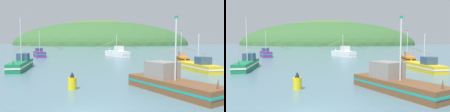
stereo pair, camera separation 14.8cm
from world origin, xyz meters
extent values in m
ellipsoid|color=#516B38|center=(-28.57, 236.88, 0.00)|extent=(154.84, 123.87, 57.57)
ellipsoid|color=#386633|center=(-28.16, 237.71, 0.00)|extent=(198.72, 158.98, 53.18)
cube|color=#197A47|center=(-13.65, 19.40, 0.60)|extent=(4.71, 10.70, 1.20)
cube|color=white|center=(-13.65, 19.40, 0.66)|extent=(4.76, 10.80, 0.22)
cone|color=#197A47|center=(-12.30, 14.71, 1.55)|extent=(0.25, 0.25, 0.70)
cube|color=#334C6B|center=(-14.11, 21.00, 1.75)|extent=(2.18, 2.62, 1.09)
cylinder|color=silver|center=(-13.71, 19.62, 4.44)|extent=(0.12, 0.12, 6.47)
cube|color=white|center=(-13.71, 19.62, 7.79)|extent=(0.13, 0.35, 0.20)
cube|color=gold|center=(12.35, 19.19, 0.52)|extent=(3.94, 7.87, 1.04)
cube|color=white|center=(12.35, 19.19, 0.57)|extent=(3.98, 7.95, 0.19)
cone|color=gold|center=(11.47, 22.57, 1.39)|extent=(0.24, 0.24, 0.70)
cube|color=#334C6B|center=(12.62, 18.13, 1.55)|extent=(1.97, 1.98, 1.03)
cylinder|color=silver|center=(12.34, 19.21, 3.01)|extent=(0.12, 0.12, 3.95)
cube|color=white|center=(12.34, 19.21, 5.11)|extent=(0.12, 0.36, 0.20)
cube|color=#6B2D84|center=(-21.15, 43.91, 0.73)|extent=(6.20, 8.43, 1.46)
cube|color=teal|center=(-21.15, 43.91, 0.80)|extent=(6.26, 8.52, 0.26)
cone|color=#6B2D84|center=(-19.22, 40.57, 1.81)|extent=(0.27, 0.27, 0.70)
cube|color=#334C6B|center=(-21.42, 44.37, 1.91)|extent=(2.45, 2.55, 0.90)
cylinder|color=silver|center=(-20.78, 43.27, 4.31)|extent=(0.12, 0.12, 5.71)
cube|color=teal|center=(-20.78, 43.27, 7.29)|extent=(0.21, 0.33, 0.20)
cylinder|color=#997F4C|center=(-17.84, 45.83, 2.76)|extent=(4.73, 2.80, 2.11)
cylinder|color=#997F4C|center=(-24.47, 42.00, 2.76)|extent=(4.73, 2.80, 2.11)
cube|color=orange|center=(13.91, 34.31, 0.55)|extent=(2.00, 6.65, 1.09)
cube|color=black|center=(13.91, 34.31, 0.60)|extent=(2.02, 6.72, 0.20)
cone|color=orange|center=(14.04, 37.33, 1.44)|extent=(0.21, 0.21, 0.70)
cube|color=gray|center=(13.89, 33.91, 1.57)|extent=(1.34, 1.72, 0.95)
cylinder|color=silver|center=(13.94, 35.04, 3.72)|extent=(0.12, 0.12, 5.27)
cube|color=black|center=(13.94, 35.04, 6.48)|extent=(0.05, 0.36, 0.20)
cylinder|color=#997F4C|center=(11.06, 34.43, 2.12)|extent=(4.04, 0.30, 1.56)
cylinder|color=#997F4C|center=(16.76, 34.18, 2.12)|extent=(4.04, 0.30, 1.56)
cube|color=brown|center=(5.92, 6.12, 0.52)|extent=(7.01, 8.48, 1.04)
cube|color=teal|center=(5.92, 6.12, 0.57)|extent=(7.08, 8.57, 0.19)
cone|color=brown|center=(8.21, 2.87, 1.39)|extent=(0.28, 0.28, 0.70)
cube|color=gray|center=(5.25, 7.06, 1.74)|extent=(3.03, 3.11, 1.40)
cylinder|color=silver|center=(6.11, 5.84, 3.50)|extent=(0.12, 0.12, 4.92)
cube|color=teal|center=(6.11, 5.84, 6.08)|extent=(0.23, 0.31, 0.20)
cube|color=white|center=(-0.43, 47.40, 0.74)|extent=(7.29, 9.19, 1.48)
cube|color=white|center=(-0.43, 47.40, 0.81)|extent=(7.36, 9.28, 0.27)
cone|color=white|center=(-2.90, 51.03, 1.83)|extent=(0.28, 0.28, 0.70)
cube|color=silver|center=(0.16, 46.53, 2.19)|extent=(2.68, 2.65, 1.42)
cylinder|color=silver|center=(-0.53, 47.55, 3.55)|extent=(0.12, 0.12, 4.14)
cube|color=white|center=(-0.53, 47.55, 5.74)|extent=(0.23, 0.31, 0.20)
cylinder|color=#997F4C|center=(-4.07, 44.92, 3.02)|extent=(5.47, 3.78, 2.59)
cylinder|color=#997F4C|center=(3.21, 49.89, 3.02)|extent=(5.47, 3.78, 2.59)
cylinder|color=yellow|center=(-2.49, 6.58, 0.52)|extent=(0.75, 0.75, 1.05)
cone|color=black|center=(-2.49, 6.58, 1.30)|extent=(0.45, 0.45, 0.50)
camera|label=1|loc=(2.18, -11.26, 4.18)|focal=33.87mm
camera|label=2|loc=(2.33, -11.25, 4.18)|focal=33.87mm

